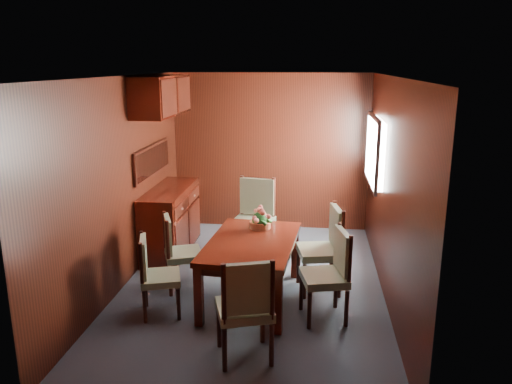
# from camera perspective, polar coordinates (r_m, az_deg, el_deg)

# --- Properties ---
(ground) EXTENTS (4.50, 4.50, 0.00)m
(ground) POSITION_cam_1_polar(r_m,az_deg,el_deg) (5.94, -0.44, -10.77)
(ground) COLOR #363E4A
(ground) RESTS_ON ground
(room_shell) EXTENTS (3.06, 4.52, 2.41)m
(room_shell) POSITION_cam_1_polar(r_m,az_deg,el_deg) (5.78, -1.08, 5.50)
(room_shell) COLOR black
(room_shell) RESTS_ON ground
(sideboard) EXTENTS (0.48, 1.40, 0.90)m
(sideboard) POSITION_cam_1_polar(r_m,az_deg,el_deg) (6.93, -9.71, -3.20)
(sideboard) COLOR black
(sideboard) RESTS_ON ground
(dining_table) EXTENTS (1.02, 1.52, 0.68)m
(dining_table) POSITION_cam_1_polar(r_m,az_deg,el_deg) (5.43, -0.48, -6.53)
(dining_table) COLOR black
(dining_table) RESTS_ON ground
(chair_left_near) EXTENTS (0.49, 0.50, 0.85)m
(chair_left_near) POSITION_cam_1_polar(r_m,az_deg,el_deg) (5.26, -11.60, -8.87)
(chair_left_near) COLOR black
(chair_left_near) RESTS_ON ground
(chair_left_far) EXTENTS (0.53, 0.54, 0.89)m
(chair_left_far) POSITION_cam_1_polar(r_m,az_deg,el_deg) (5.79, -9.00, -6.37)
(chair_left_far) COLOR black
(chair_left_far) RESTS_ON ground
(chair_right_near) EXTENTS (0.53, 0.54, 0.95)m
(chair_right_near) POSITION_cam_1_polar(r_m,az_deg,el_deg) (5.12, 8.60, -8.74)
(chair_right_near) COLOR black
(chair_right_near) RESTS_ON ground
(chair_right_far) EXTENTS (0.54, 0.56, 1.00)m
(chair_right_far) POSITION_cam_1_polar(r_m,az_deg,el_deg) (5.71, 8.00, -5.92)
(chair_right_far) COLOR black
(chair_right_far) RESTS_ON ground
(chair_head) EXTENTS (0.58, 0.57, 0.98)m
(chair_head) POSITION_cam_1_polar(r_m,az_deg,el_deg) (4.36, -1.18, -12.69)
(chair_head) COLOR black
(chair_head) RESTS_ON ground
(chair_foot) EXTENTS (0.58, 0.57, 1.07)m
(chair_foot) POSITION_cam_1_polar(r_m,az_deg,el_deg) (6.61, -0.15, -2.53)
(chair_foot) COLOR black
(chair_foot) RESTS_ON ground
(flower_centerpiece) EXTENTS (0.27, 0.27, 0.27)m
(flower_centerpiece) POSITION_cam_1_polar(r_m,az_deg,el_deg) (5.76, 0.47, -2.92)
(flower_centerpiece) COLOR #BF623A
(flower_centerpiece) RESTS_ON dining_table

